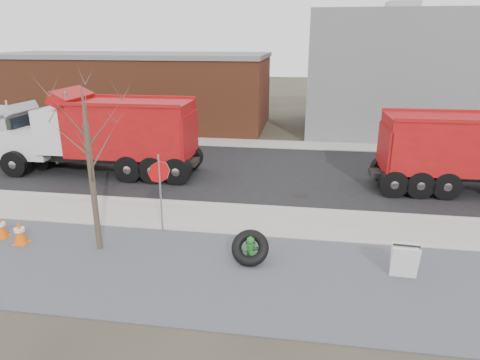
% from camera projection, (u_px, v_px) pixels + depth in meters
% --- Properties ---
extents(ground, '(120.00, 120.00, 0.00)m').
position_uv_depth(ground, '(216.00, 222.00, 15.49)').
color(ground, '#383328').
rests_on(ground, ground).
extents(gravel_verge, '(60.00, 5.00, 0.03)m').
position_uv_depth(gravel_verge, '(191.00, 271.00, 12.20)').
color(gravel_verge, slate).
rests_on(gravel_verge, ground).
extents(sidewalk, '(60.00, 2.50, 0.06)m').
position_uv_depth(sidewalk, '(217.00, 218.00, 15.71)').
color(sidewalk, '#9E9B93').
rests_on(sidewalk, ground).
extents(curb, '(60.00, 0.15, 0.11)m').
position_uv_depth(curb, '(224.00, 205.00, 16.92)').
color(curb, '#9E9B93').
rests_on(curb, ground).
extents(road, '(60.00, 9.40, 0.02)m').
position_uv_depth(road, '(242.00, 171.00, 21.39)').
color(road, black).
rests_on(road, ground).
extents(far_sidewalk, '(60.00, 2.00, 0.06)m').
position_uv_depth(far_sidewalk, '(256.00, 144.00, 26.72)').
color(far_sidewalk, '#9E9B93').
rests_on(far_sidewalk, ground).
extents(building_grey, '(12.00, 10.00, 8.00)m').
position_uv_depth(building_grey, '(395.00, 73.00, 29.76)').
color(building_grey, slate).
rests_on(building_grey, ground).
extents(building_brick, '(20.20, 8.20, 5.30)m').
position_uv_depth(building_brick, '(132.00, 89.00, 32.03)').
color(building_brick, brown).
rests_on(building_brick, ground).
extents(bare_tree, '(3.20, 3.20, 5.20)m').
position_uv_depth(bare_tree, '(88.00, 148.00, 12.47)').
color(bare_tree, '#382D23').
rests_on(bare_tree, ground).
extents(fire_hydrant, '(0.47, 0.47, 0.84)m').
position_uv_depth(fire_hydrant, '(250.00, 251.00, 12.60)').
color(fire_hydrant, '#27682B').
rests_on(fire_hydrant, ground).
extents(truck_tire, '(1.13, 0.97, 1.05)m').
position_uv_depth(truck_tire, '(250.00, 248.00, 12.53)').
color(truck_tire, black).
rests_on(truck_tire, ground).
extents(stop_sign, '(0.58, 0.51, 2.75)m').
position_uv_depth(stop_sign, '(160.00, 180.00, 14.10)').
color(stop_sign, gray).
rests_on(stop_sign, ground).
extents(sandwich_board, '(0.74, 0.49, 0.99)m').
position_uv_depth(sandwich_board, '(405.00, 261.00, 11.73)').
color(sandwich_board, silver).
rests_on(sandwich_board, ground).
extents(traffic_cone_near, '(0.41, 0.41, 0.79)m').
position_uv_depth(traffic_cone_near, '(0.00, 227.00, 14.14)').
color(traffic_cone_near, '#FF5908').
rests_on(traffic_cone_near, ground).
extents(traffic_cone_far, '(0.42, 0.42, 0.81)m').
position_uv_depth(traffic_cone_far, '(20.00, 233.00, 13.70)').
color(traffic_cone_far, '#FF5908').
rests_on(traffic_cone_far, ground).
extents(dump_truck_red_a, '(9.22, 2.78, 3.70)m').
position_uv_depth(dump_truck_red_a, '(478.00, 150.00, 17.89)').
color(dump_truck_red_a, black).
rests_on(dump_truck_red_a, ground).
extents(dump_truck_red_b, '(9.67, 2.83, 4.02)m').
position_uv_depth(dump_truck_red_b, '(106.00, 132.00, 20.39)').
color(dump_truck_red_b, black).
rests_on(dump_truck_red_b, ground).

